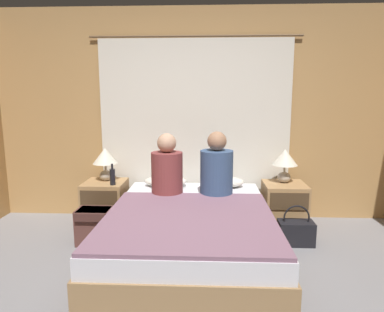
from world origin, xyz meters
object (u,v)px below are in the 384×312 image
at_px(lamp_left, 105,159).
at_px(beer_bottle_on_left_stand, 112,176).
at_px(person_right_in_bed, 217,169).
at_px(backpack_on_floor, 95,224).
at_px(pillow_left, 166,181).
at_px(handbag_on_floor, 296,232).
at_px(nightstand_right, 284,206).
at_px(bed, 191,233).
at_px(lamp_right, 285,160).
at_px(pillow_right, 223,182).
at_px(nightstand_left, 105,203).
at_px(person_left_in_bed, 167,169).

bearing_deg(lamp_left, beer_bottle_on_left_stand, -56.10).
xyz_separation_m(person_right_in_bed, backpack_on_floor, (-1.23, -0.25, -0.52)).
height_order(pillow_left, handbag_on_floor, pillow_left).
relative_size(nightstand_right, beer_bottle_on_left_stand, 2.16).
height_order(beer_bottle_on_left_stand, handbag_on_floor, beer_bottle_on_left_stand).
bearing_deg(person_right_in_bed, nightstand_right, 18.64).
xyz_separation_m(bed, lamp_right, (1.02, 0.82, 0.55)).
xyz_separation_m(pillow_left, handbag_on_floor, (1.38, -0.53, -0.38)).
distance_m(bed, nightstand_right, 1.27).
height_order(pillow_right, person_right_in_bed, person_right_in_bed).
distance_m(bed, pillow_left, 0.94).
bearing_deg(beer_bottle_on_left_stand, lamp_right, 5.87).
bearing_deg(lamp_right, bed, -141.41).
bearing_deg(beer_bottle_on_left_stand, lamp_left, 123.90).
xyz_separation_m(nightstand_left, nightstand_right, (2.05, 0.00, 0.00)).
bearing_deg(nightstand_right, nightstand_left, 180.00).
distance_m(bed, person_left_in_bed, 0.75).
relative_size(lamp_right, pillow_right, 0.79).
relative_size(nightstand_right, person_right_in_bed, 0.76).
distance_m(nightstand_left, nightstand_right, 2.05).
bearing_deg(backpack_on_floor, lamp_left, 93.99).
height_order(lamp_left, backpack_on_floor, lamp_left).
height_order(nightstand_right, beer_bottle_on_left_stand, beer_bottle_on_left_stand).
relative_size(nightstand_left, handbag_on_floor, 1.26).
relative_size(pillow_right, handbag_on_floor, 1.19).
bearing_deg(person_right_in_bed, beer_bottle_on_left_stand, 173.38).
distance_m(person_left_in_bed, handbag_on_floor, 1.46).
height_order(nightstand_right, person_left_in_bed, person_left_in_bed).
xyz_separation_m(nightstand_left, pillow_right, (1.35, 0.08, 0.25)).
height_order(lamp_right, pillow_left, lamp_right).
bearing_deg(person_left_in_bed, lamp_left, 156.38).
bearing_deg(beer_bottle_on_left_stand, pillow_left, 20.53).
relative_size(person_right_in_bed, backpack_on_floor, 1.87).
distance_m(nightstand_right, lamp_right, 0.52).
distance_m(pillow_right, handbag_on_floor, 0.97).
bearing_deg(beer_bottle_on_left_stand, pillow_right, 9.79).
distance_m(lamp_right, person_right_in_bed, 0.84).
height_order(person_right_in_bed, handbag_on_floor, person_right_in_bed).
bearing_deg(lamp_left, bed, -38.59).
xyz_separation_m(pillow_right, person_right_in_bed, (-0.08, -0.34, 0.22)).
relative_size(lamp_left, handbag_on_floor, 0.93).
height_order(pillow_left, beer_bottle_on_left_stand, beer_bottle_on_left_stand).
xyz_separation_m(person_left_in_bed, handbag_on_floor, (1.32, -0.18, -0.59)).
bearing_deg(nightstand_right, beer_bottle_on_left_stand, -176.15).
relative_size(person_left_in_bed, beer_bottle_on_left_stand, 2.75).
bearing_deg(backpack_on_floor, bed, -13.56).
relative_size(nightstand_left, person_right_in_bed, 0.76).
bearing_deg(nightstand_right, person_left_in_bed, -168.58).
distance_m(lamp_right, person_left_in_bed, 1.34).
xyz_separation_m(lamp_right, pillow_right, (-0.69, 0.01, -0.26)).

